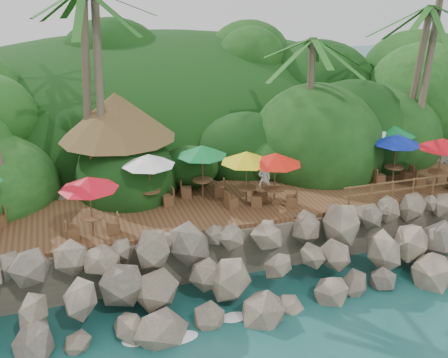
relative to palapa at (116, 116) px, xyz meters
name	(u,v)px	position (x,y,z in m)	size (l,w,h in m)	color
ground	(274,321)	(4.15, -9.45, -5.79)	(140.00, 140.00, 0.00)	#19514F
land_base	(175,159)	(4.15, 6.55, -4.74)	(32.00, 25.20, 2.10)	gray
jungle_hill	(153,142)	(4.15, 14.05, -5.79)	(44.80, 28.00, 15.40)	#143811
seawall	(255,267)	(4.15, -7.45, -4.64)	(29.00, 4.00, 2.30)	gray
terrace	(224,204)	(4.15, -3.45, -3.59)	(26.00, 5.00, 0.20)	brown
jungle_foliage	(179,180)	(4.15, 5.55, -5.79)	(44.00, 16.00, 12.00)	#143811
foam_line	(271,315)	(4.15, -9.15, -5.76)	(25.20, 0.80, 0.06)	white
palapa	(116,116)	(0.00, 0.00, 0.00)	(5.49, 5.49, 4.60)	brown
dining_clusters	(241,158)	(4.88, -3.65, -1.42)	(24.37, 5.43, 2.49)	brown
railing	(403,188)	(11.93, -5.80, -2.89)	(6.10, 0.10, 1.00)	brown
waiter	(264,179)	(6.13, -3.40, -2.67)	(0.60, 0.40, 1.65)	white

